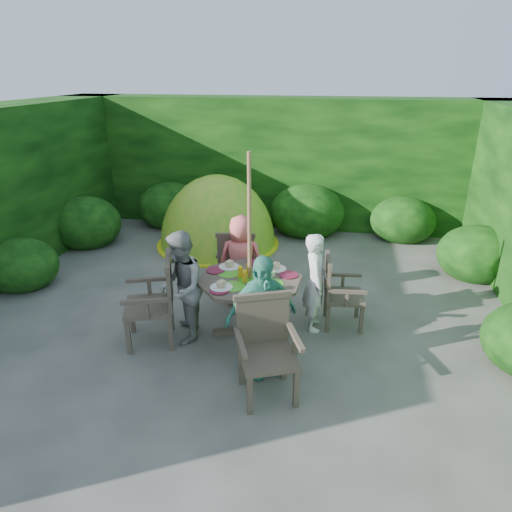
% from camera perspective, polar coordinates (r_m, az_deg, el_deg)
% --- Properties ---
extents(ground, '(60.00, 60.00, 0.00)m').
position_cam_1_polar(ground, '(6.13, -1.98, -6.92)').
color(ground, '#4A4842').
rests_on(ground, ground).
extents(hedge_enclosure, '(9.00, 9.00, 2.50)m').
position_cam_1_polar(hedge_enclosure, '(6.88, 0.30, 7.64)').
color(hedge_enclosure, black).
rests_on(hedge_enclosure, ground).
extents(patio_table, '(1.61, 1.61, 0.88)m').
position_cam_1_polar(patio_table, '(5.39, -0.74, -3.90)').
color(patio_table, '#3E3328').
rests_on(patio_table, ground).
extents(parasol_pole, '(0.06, 0.06, 2.20)m').
position_cam_1_polar(parasol_pole, '(5.19, -0.81, 0.90)').
color(parasol_pole, brown).
rests_on(parasol_pole, ground).
extents(garden_chair_right, '(0.52, 0.57, 0.87)m').
position_cam_1_polar(garden_chair_right, '(5.72, 10.24, -4.34)').
color(garden_chair_right, '#3E3328').
rests_on(garden_chair_right, ground).
extents(garden_chair_left, '(0.71, 0.75, 1.01)m').
position_cam_1_polar(garden_chair_left, '(5.39, -12.37, -5.33)').
color(garden_chair_left, '#3E3328').
rests_on(garden_chair_left, ground).
extents(garden_chair_back, '(0.60, 0.55, 0.91)m').
position_cam_1_polar(garden_chair_back, '(6.43, -2.38, -0.64)').
color(garden_chair_back, '#3E3328').
rests_on(garden_chair_back, ground).
extents(garden_chair_front, '(0.73, 0.69, 0.97)m').
position_cam_1_polar(garden_chair_front, '(4.50, 1.25, -11.15)').
color(garden_chair_front, '#3E3328').
rests_on(garden_chair_front, ground).
extents(child_right, '(0.36, 0.49, 1.23)m').
position_cam_1_polar(child_right, '(5.55, 7.43, -3.27)').
color(child_right, white).
rests_on(child_right, ground).
extents(child_left, '(0.66, 0.76, 1.34)m').
position_cam_1_polar(child_left, '(5.32, -9.36, -3.94)').
color(child_left, gray).
rests_on(child_left, ground).
extents(child_back, '(0.65, 0.46, 1.24)m').
position_cam_1_polar(child_back, '(6.11, -1.89, -0.56)').
color(child_back, '#FF6C69').
rests_on(child_back, ground).
extents(child_front, '(0.83, 0.72, 1.34)m').
position_cam_1_polar(child_front, '(4.67, 0.66, -7.61)').
color(child_front, teal).
rests_on(child_front, ground).
extents(dome_tent, '(2.54, 2.54, 2.55)m').
position_cam_1_polar(dome_tent, '(8.45, -4.74, 1.49)').
color(dome_tent, '#67B723').
rests_on(dome_tent, ground).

